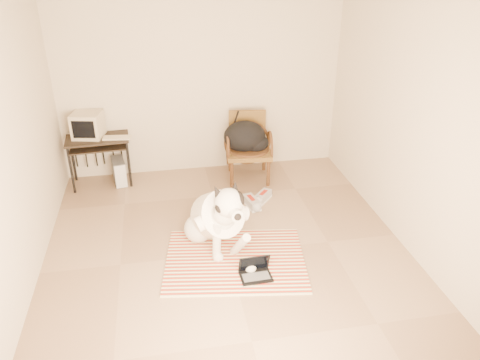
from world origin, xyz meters
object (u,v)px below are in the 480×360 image
object	(u,v)px
computer_desk	(98,145)
rattan_chair	(248,147)
laptop	(255,271)
crt_monitor	(88,125)
backpack	(247,138)
dog	(217,218)
pc_tower	(119,171)

from	to	relation	value
computer_desk	rattan_chair	size ratio (longest dim) A/B	0.92
laptop	crt_monitor	size ratio (longest dim) A/B	0.74
computer_desk	crt_monitor	world-z (taller)	crt_monitor
computer_desk	backpack	xyz separation A→B (m)	(2.05, -0.19, 0.03)
dog	computer_desk	world-z (taller)	dog
dog	computer_desk	bearing A→B (deg)	127.50
computer_desk	crt_monitor	size ratio (longest dim) A/B	1.94
laptop	computer_desk	size ratio (longest dim) A/B	0.38
computer_desk	backpack	distance (m)	2.06
computer_desk	pc_tower	xyz separation A→B (m)	(0.24, -0.02, -0.42)
crt_monitor	dog	bearing A→B (deg)	-51.66
dog	laptop	bearing A→B (deg)	-63.89
dog	crt_monitor	bearing A→B (deg)	128.34
laptop	backpack	size ratio (longest dim) A/B	0.52
pc_tower	rattan_chair	bearing A→B (deg)	-4.12
computer_desk	dog	bearing A→B (deg)	-52.50
pc_tower	backpack	world-z (taller)	backpack
laptop	rattan_chair	bearing A→B (deg)	80.44
laptop	pc_tower	xyz separation A→B (m)	(-1.46, 2.42, 0.11)
laptop	rattan_chair	size ratio (longest dim) A/B	0.35
computer_desk	crt_monitor	bearing A→B (deg)	143.41
pc_tower	rattan_chair	distance (m)	1.88
pc_tower	rattan_chair	xyz separation A→B (m)	(1.85, -0.13, 0.30)
dog	crt_monitor	world-z (taller)	crt_monitor
pc_tower	backpack	distance (m)	1.88
crt_monitor	pc_tower	bearing A→B (deg)	-15.37
dog	backpack	size ratio (longest dim) A/B	1.99
laptop	dog	bearing A→B (deg)	116.11
dog	backpack	world-z (taller)	dog
laptop	backpack	world-z (taller)	backpack
dog	computer_desk	xyz separation A→B (m)	(-1.40, 1.82, 0.22)
pc_tower	backpack	bearing A→B (deg)	-5.63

